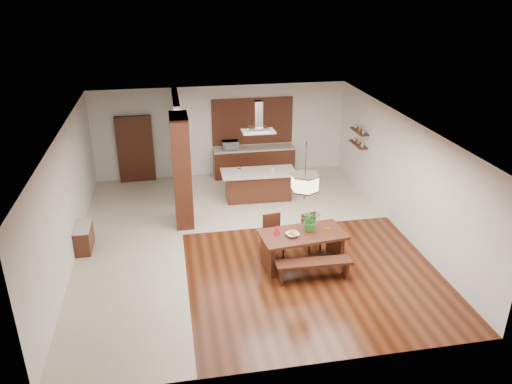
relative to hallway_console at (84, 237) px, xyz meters
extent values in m
plane|color=#38170A|center=(3.81, -0.20, -0.32)|extent=(9.00, 9.00, 0.00)
cube|color=white|center=(3.81, -0.20, 2.58)|extent=(8.00, 9.00, 0.04)
cube|color=silver|center=(3.81, 4.30, 1.14)|extent=(8.00, 0.04, 2.90)
cube|color=silver|center=(3.81, -4.70, 1.14)|extent=(8.00, 0.04, 2.90)
cube|color=silver|center=(-0.19, -0.20, 1.14)|extent=(0.04, 9.00, 2.90)
cube|color=silver|center=(7.81, -0.20, 1.14)|extent=(0.04, 9.00, 2.90)
cube|color=beige|center=(1.06, -0.20, -0.31)|extent=(2.50, 9.00, 0.01)
cube|color=beige|center=(5.06, 2.30, -0.31)|extent=(5.50, 4.00, 0.01)
cube|color=#3F1B0F|center=(3.81, -0.20, 2.57)|extent=(8.00, 9.00, 0.02)
cube|color=black|center=(2.41, 1.00, 1.14)|extent=(0.45, 1.00, 2.90)
cube|color=silver|center=(2.41, 3.10, 1.14)|extent=(0.18, 2.40, 2.90)
cube|color=black|center=(0.00, 0.00, 0.00)|extent=(0.37, 0.88, 0.63)
cube|color=black|center=(1.11, 4.20, 0.74)|extent=(1.10, 0.20, 2.10)
cube|color=black|center=(4.81, 4.00, 0.13)|extent=(2.60, 0.60, 0.90)
cube|color=beige|center=(4.81, 4.00, 0.61)|extent=(2.60, 0.62, 0.05)
cube|color=olive|center=(4.81, 4.26, 1.44)|extent=(2.60, 0.08, 1.50)
cube|color=black|center=(7.68, 2.40, 1.08)|extent=(0.26, 0.90, 0.04)
cube|color=black|center=(7.68, 2.40, 1.49)|extent=(0.26, 0.90, 0.04)
cube|color=black|center=(4.91, -1.57, 0.44)|extent=(1.97, 1.14, 0.06)
cube|color=black|center=(4.10, -1.66, 0.05)|extent=(0.17, 0.76, 0.72)
cube|color=black|center=(5.72, -1.48, 0.05)|extent=(0.17, 0.76, 0.72)
imported|color=#2B7B29|center=(5.11, -1.47, 0.71)|extent=(0.45, 0.39, 0.49)
imported|color=beige|center=(4.65, -1.66, 0.50)|extent=(0.35, 0.35, 0.07)
cone|color=red|center=(4.34, -1.51, 0.59)|extent=(0.20, 0.20, 0.24)
cylinder|color=gold|center=(5.47, -1.63, 0.52)|extent=(0.08, 0.08, 0.10)
cube|color=black|center=(4.60, 2.11, 0.10)|extent=(1.86, 0.75, 0.83)
cube|color=beige|center=(4.60, 2.06, 0.54)|extent=(2.15, 0.99, 0.05)
imported|color=silver|center=(4.99, 1.97, 0.61)|extent=(0.13, 0.13, 0.09)
imported|color=silver|center=(4.05, 3.96, 0.77)|extent=(0.51, 0.36, 0.28)
camera|label=1|loc=(2.13, -10.96, 5.71)|focal=35.00mm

